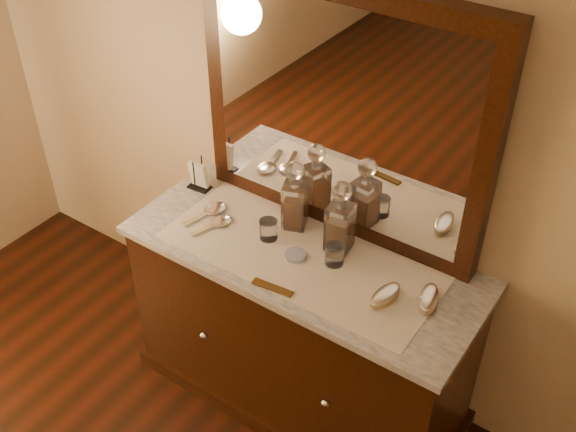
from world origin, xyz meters
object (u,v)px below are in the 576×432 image
object	(u,v)px
decanter_right	(340,223)
brush_near	(385,296)
pin_dish	(296,255)
hand_mirror_outer	(212,210)
mirror_frame	(341,115)
napkin_rack	(199,176)
hand_mirror_inner	(218,223)
decanter_left	(295,202)
dresser_cabinet	(301,331)
brush_far	(429,299)
comb	(273,288)

from	to	relation	value
decanter_right	brush_near	xyz separation A→B (m)	(0.29, -0.16, -0.10)
pin_dish	hand_mirror_outer	xyz separation A→B (m)	(-0.45, 0.04, 0.00)
mirror_frame	pin_dish	size ratio (longest dim) A/B	14.43
napkin_rack	hand_mirror_inner	size ratio (longest dim) A/B	0.76
decanter_left	brush_near	world-z (taller)	decanter_left
dresser_cabinet	mirror_frame	world-z (taller)	mirror_frame
pin_dish	hand_mirror_outer	world-z (taller)	hand_mirror_outer
dresser_cabinet	brush_far	distance (m)	0.70
comb	decanter_left	size ratio (longest dim) A/B	0.53
decanter_right	hand_mirror_outer	bearing A→B (deg)	-169.19
dresser_cabinet	brush_far	xyz separation A→B (m)	(0.52, 0.03, 0.46)
decanter_left	pin_dish	bearing A→B (deg)	-54.74
mirror_frame	pin_dish	xyz separation A→B (m)	(-0.01, -0.28, -0.49)
comb	napkin_rack	bearing A→B (deg)	145.67
brush_far	hand_mirror_inner	distance (m)	0.91
mirror_frame	brush_near	bearing A→B (deg)	-37.19
dresser_cabinet	decanter_right	world-z (taller)	decanter_right
brush_near	pin_dish	bearing A→B (deg)	177.81
mirror_frame	hand_mirror_inner	bearing A→B (deg)	-142.77
brush_far	hand_mirror_inner	size ratio (longest dim) A/B	0.83
dresser_cabinet	mirror_frame	size ratio (longest dim) A/B	1.17
pin_dish	mirror_frame	bearing A→B (deg)	87.76
mirror_frame	hand_mirror_inner	size ratio (longest dim) A/B	6.06
dresser_cabinet	napkin_rack	size ratio (longest dim) A/B	9.31
pin_dish	hand_mirror_inner	distance (m)	0.37
hand_mirror_outer	brush_far	bearing A→B (deg)	1.41
dresser_cabinet	comb	xyz separation A→B (m)	(0.02, -0.23, 0.45)
pin_dish	brush_near	xyz separation A→B (m)	(0.40, -0.02, 0.01)
dresser_cabinet	pin_dish	world-z (taller)	pin_dish
dresser_cabinet	mirror_frame	distance (m)	0.97
mirror_frame	brush_far	bearing A→B (deg)	-22.71
mirror_frame	decanter_left	xyz separation A→B (m)	(-0.12, -0.12, -0.38)
napkin_rack	decanter_left	xyz separation A→B (m)	(0.49, 0.02, 0.06)
mirror_frame	pin_dish	distance (m)	0.56
brush_far	hand_mirror_inner	bearing A→B (deg)	-175.38
dresser_cabinet	mirror_frame	xyz separation A→B (m)	(0.00, 0.25, 0.94)
pin_dish	napkin_rack	xyz separation A→B (m)	(-0.61, 0.14, 0.05)
napkin_rack	hand_mirror_outer	distance (m)	0.20
comb	decanter_left	world-z (taller)	decanter_left
brush_far	hand_mirror_outer	xyz separation A→B (m)	(-0.98, -0.02, -0.01)
comb	hand_mirror_outer	bearing A→B (deg)	147.99
comb	hand_mirror_outer	world-z (taller)	hand_mirror_outer
comb	napkin_rack	distance (m)	0.72
mirror_frame	hand_mirror_outer	world-z (taller)	mirror_frame
decanter_left	brush_far	world-z (taller)	decanter_left
mirror_frame	comb	distance (m)	0.68
brush_near	hand_mirror_inner	size ratio (longest dim) A/B	0.82
pin_dish	brush_near	size ratio (longest dim) A/B	0.51
brush_near	comb	bearing A→B (deg)	-153.99
decanter_left	hand_mirror_inner	distance (m)	0.33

